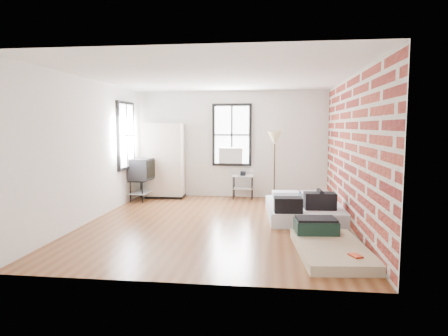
# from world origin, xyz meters

# --- Properties ---
(ground) EXTENTS (6.00, 6.00, 0.00)m
(ground) POSITION_xyz_m (0.00, 0.00, 0.00)
(ground) COLOR brown
(ground) RESTS_ON ground
(room_shell) EXTENTS (5.02, 6.02, 2.80)m
(room_shell) POSITION_xyz_m (0.23, 0.36, 1.74)
(room_shell) COLOR silver
(room_shell) RESTS_ON ground
(mattress_main) EXTENTS (1.65, 2.15, 0.66)m
(mattress_main) POSITION_xyz_m (1.75, 0.74, 0.18)
(mattress_main) COLOR silver
(mattress_main) RESTS_ON ground
(mattress_bare) EXTENTS (1.13, 1.90, 0.39)m
(mattress_bare) POSITION_xyz_m (1.91, -1.51, 0.12)
(mattress_bare) COLOR beige
(mattress_bare) RESTS_ON ground
(wardrobe) EXTENTS (1.01, 0.61, 1.96)m
(wardrobe) POSITION_xyz_m (-1.73, 2.65, 0.98)
(wardrobe) COLOR black
(wardrobe) RESTS_ON ground
(side_table) EXTENTS (0.55, 0.44, 0.72)m
(side_table) POSITION_xyz_m (0.32, 2.72, 0.49)
(side_table) COLOR black
(side_table) RESTS_ON ground
(floor_lamp) EXTENTS (0.37, 0.37, 1.75)m
(floor_lamp) POSITION_xyz_m (1.12, 2.55, 1.50)
(floor_lamp) COLOR black
(floor_lamp) RESTS_ON ground
(tv_stand) EXTENTS (0.58, 0.79, 1.07)m
(tv_stand) POSITION_xyz_m (-2.21, 2.15, 0.77)
(tv_stand) COLOR black
(tv_stand) RESTS_ON ground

